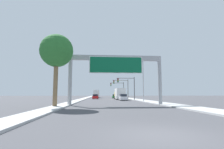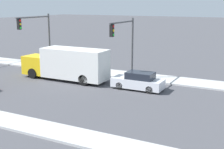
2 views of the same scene
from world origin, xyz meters
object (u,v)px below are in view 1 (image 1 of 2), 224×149
object	(u,v)px
car_far_left	(95,97)
traffic_light_near_intersection	(128,84)
traffic_light_mid_block	(123,86)
street_lamp_right	(142,77)
truck_box_primary	(96,94)
truck_box_secondary	(120,94)
car_near_right	(115,96)
palm_tree_foreground	(57,51)
car_near_center	(123,97)
sign_gantry	(116,67)
traffic_light_far_intersection	(119,87)

from	to	relation	value
car_far_left	traffic_light_near_intersection	xyz separation A→B (m)	(8.71, -10.77, 3.35)
traffic_light_mid_block	street_lamp_right	xyz separation A→B (m)	(1.43, -18.88, 0.83)
car_far_left	traffic_light_mid_block	xyz separation A→B (m)	(8.65, -0.77, 3.52)
truck_box_primary	truck_box_secondary	bearing A→B (deg)	-72.76
car_far_left	traffic_light_near_intersection	size ratio (longest dim) A/B	0.74
car_near_right	traffic_light_mid_block	bearing A→B (deg)	-81.00
traffic_light_near_intersection	truck_box_primary	bearing A→B (deg)	107.33
car_far_left	palm_tree_foreground	distance (m)	34.87
palm_tree_foreground	street_lamp_right	size ratio (longest dim) A/B	1.03
truck_box_primary	palm_tree_foreground	world-z (taller)	palm_tree_foreground
car_near_center	street_lamp_right	distance (m)	8.66
car_near_center	truck_box_secondary	world-z (taller)	truck_box_secondary
truck_box_secondary	traffic_light_mid_block	xyz separation A→B (m)	(1.65, 4.66, 2.63)
truck_box_primary	street_lamp_right	world-z (taller)	street_lamp_right
street_lamp_right	palm_tree_foreground	bearing A→B (deg)	-134.57
car_near_center	palm_tree_foreground	xyz separation A→B (m)	(-11.13, -21.27, 6.07)
sign_gantry	traffic_light_mid_block	world-z (taller)	sign_gantry
car_far_left	palm_tree_foreground	size ratio (longest dim) A/B	0.50
car_far_left	street_lamp_right	distance (m)	22.51
palm_tree_foreground	truck_box_primary	bearing A→B (deg)	85.39
car_near_center	traffic_light_far_intersection	distance (m)	22.34
sign_gantry	car_near_right	size ratio (longest dim) A/B	2.84
traffic_light_near_intersection	palm_tree_foreground	size ratio (longest dim) A/B	0.67
traffic_light_near_intersection	palm_tree_foreground	world-z (taller)	palm_tree_foreground
truck_box_primary	truck_box_secondary	xyz separation A→B (m)	(7.00, -22.55, -0.02)
traffic_light_near_intersection	sign_gantry	bearing A→B (deg)	-104.52
truck_box_secondary	traffic_light_near_intersection	distance (m)	6.13
traffic_light_far_intersection	car_far_left	bearing A→B (deg)	-132.70
truck_box_primary	traffic_light_far_intersection	xyz separation A→B (m)	(8.51, -7.90, 2.47)
truck_box_secondary	palm_tree_foreground	distance (m)	31.17
sign_gantry	palm_tree_foreground	size ratio (longest dim) A/B	1.51
traffic_light_far_intersection	street_lamp_right	xyz separation A→B (m)	(1.57, -28.88, 0.96)
car_far_left	traffic_light_mid_block	distance (m)	9.37
truck_box_secondary	car_far_left	bearing A→B (deg)	142.19
truck_box_secondary	traffic_light_near_intersection	size ratio (longest dim) A/B	1.51
sign_gantry	traffic_light_near_intersection	distance (m)	20.81
car_far_left	traffic_light_near_intersection	world-z (taller)	traffic_light_near_intersection
traffic_light_mid_block	traffic_light_far_intersection	world-z (taller)	traffic_light_mid_block
truck_box_secondary	traffic_light_far_intersection	bearing A→B (deg)	84.11
truck_box_primary	car_near_center	bearing A→B (deg)	-76.84
truck_box_secondary	traffic_light_mid_block	bearing A→B (deg)	70.46
truck_box_secondary	car_near_center	bearing A→B (deg)	-90.00
palm_tree_foreground	car_near_center	bearing A→B (deg)	62.38
car_near_center	car_near_right	bearing A→B (deg)	90.00
truck_box_secondary	traffic_light_far_intersection	size ratio (longest dim) A/B	1.51
car_far_left	traffic_light_near_intersection	bearing A→B (deg)	-51.06
street_lamp_right	car_near_center	bearing A→B (deg)	114.26
sign_gantry	car_near_right	bearing A→B (deg)	85.07
sign_gantry	car_near_center	world-z (taller)	sign_gantry
street_lamp_right	car_near_right	bearing A→B (deg)	96.00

